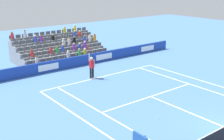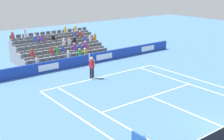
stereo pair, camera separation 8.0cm
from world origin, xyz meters
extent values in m
cube|color=white|center=(0.00, -11.89, 0.00)|extent=(10.97, 0.10, 0.01)
cube|color=white|center=(0.00, -6.40, 0.00)|extent=(8.23, 0.10, 0.01)
cube|color=white|center=(0.00, -3.20, 0.00)|extent=(0.10, 6.40, 0.01)
cube|color=white|center=(4.12, -5.95, 0.00)|extent=(0.10, 11.89, 0.01)
cube|color=white|center=(-4.12, -5.95, 0.00)|extent=(0.10, 11.89, 0.01)
cube|color=white|center=(5.49, -5.95, 0.00)|extent=(0.10, 11.89, 0.01)
cube|color=white|center=(-5.49, -5.95, 0.00)|extent=(0.10, 11.89, 0.01)
cube|color=white|center=(0.00, -11.79, 0.00)|extent=(0.10, 0.20, 0.01)
cube|color=#193899|center=(0.00, -15.73, 0.48)|extent=(23.51, 0.20, 0.96)
cube|color=white|center=(-8.82, -15.62, 0.48)|extent=(1.88, 0.01, 0.54)
cube|color=white|center=(-2.94, -15.62, 0.48)|extent=(1.88, 0.01, 0.54)
cube|color=white|center=(2.94, -15.62, 0.48)|extent=(1.88, 0.01, 0.54)
cylinder|color=black|center=(0.84, -12.04, 0.45)|extent=(0.16, 0.16, 0.90)
cylinder|color=black|center=(1.08, -12.01, 0.45)|extent=(0.16, 0.16, 0.90)
cube|color=white|center=(0.84, -12.04, 0.04)|extent=(0.16, 0.28, 0.08)
cube|color=white|center=(1.08, -12.01, 0.04)|extent=(0.16, 0.28, 0.08)
cube|color=red|center=(0.96, -12.03, 1.20)|extent=(0.27, 0.39, 0.60)
sphere|color=beige|center=(0.96, -12.03, 1.66)|extent=(0.24, 0.24, 0.24)
cylinder|color=beige|center=(1.18, -11.99, 1.81)|extent=(0.09, 0.09, 0.62)
cylinder|color=beige|center=(0.73, -12.01, 1.22)|extent=(0.09, 0.09, 0.56)
cylinder|color=black|center=(1.18, -11.99, 2.26)|extent=(0.04, 0.04, 0.28)
torus|color=red|center=(1.18, -11.99, 2.54)|extent=(0.08, 0.31, 0.31)
sphere|color=#D1E533|center=(1.18, -11.99, 2.82)|extent=(0.07, 0.07, 0.07)
cube|color=#474C54|center=(6.69, -0.43, 1.93)|extent=(0.56, 0.05, 0.04)
cube|color=gray|center=(0.00, -16.80, 0.21)|extent=(8.68, 0.95, 0.42)
cube|color=#545960|center=(-4.03, -16.80, 0.52)|extent=(0.48, 0.44, 0.20)
cube|color=#545960|center=(-4.03, -17.00, 0.77)|extent=(0.48, 0.04, 0.30)
cube|color=#545960|center=(-3.41, -16.80, 0.52)|extent=(0.48, 0.44, 0.20)
cube|color=#545960|center=(-3.41, -17.00, 0.77)|extent=(0.48, 0.04, 0.30)
cube|color=#545960|center=(-2.79, -16.80, 0.52)|extent=(0.48, 0.44, 0.20)
cube|color=#545960|center=(-2.79, -17.00, 0.77)|extent=(0.48, 0.04, 0.30)
cube|color=#545960|center=(-2.17, -16.80, 0.52)|extent=(0.48, 0.44, 0.20)
cube|color=#545960|center=(-2.17, -17.00, 0.77)|extent=(0.48, 0.04, 0.30)
cube|color=#545960|center=(-1.55, -16.80, 0.52)|extent=(0.48, 0.44, 0.20)
cube|color=#545960|center=(-1.55, -17.00, 0.77)|extent=(0.48, 0.04, 0.30)
cube|color=#545960|center=(-0.93, -16.80, 0.52)|extent=(0.48, 0.44, 0.20)
cube|color=#545960|center=(-0.93, -17.00, 0.77)|extent=(0.48, 0.04, 0.30)
cube|color=#545960|center=(-0.31, -16.80, 0.52)|extent=(0.48, 0.44, 0.20)
cube|color=#545960|center=(-0.31, -17.00, 0.77)|extent=(0.48, 0.04, 0.30)
cube|color=#545960|center=(0.31, -16.80, 0.52)|extent=(0.48, 0.44, 0.20)
cube|color=#545960|center=(0.31, -17.00, 0.77)|extent=(0.48, 0.04, 0.30)
cube|color=#545960|center=(0.93, -16.80, 0.52)|extent=(0.48, 0.44, 0.20)
cube|color=#545960|center=(0.93, -17.00, 0.77)|extent=(0.48, 0.04, 0.30)
cube|color=#545960|center=(1.55, -16.80, 0.52)|extent=(0.48, 0.44, 0.20)
cube|color=#545960|center=(1.55, -17.00, 0.77)|extent=(0.48, 0.04, 0.30)
cube|color=#545960|center=(2.17, -16.80, 0.52)|extent=(0.48, 0.44, 0.20)
cube|color=#545960|center=(2.17, -17.00, 0.77)|extent=(0.48, 0.04, 0.30)
cube|color=#545960|center=(2.79, -16.80, 0.52)|extent=(0.48, 0.44, 0.20)
cube|color=#545960|center=(2.79, -17.00, 0.77)|extent=(0.48, 0.04, 0.30)
cube|color=#545960|center=(3.41, -16.80, 0.52)|extent=(0.48, 0.44, 0.20)
cube|color=#545960|center=(3.41, -17.00, 0.77)|extent=(0.48, 0.04, 0.30)
cube|color=#545960|center=(4.03, -16.80, 0.52)|extent=(0.48, 0.44, 0.20)
cube|color=#545960|center=(4.03, -17.00, 0.77)|extent=(0.48, 0.04, 0.30)
cube|color=gray|center=(0.00, -17.75, 0.42)|extent=(8.68, 0.95, 0.84)
cube|color=#545960|center=(-4.03, -17.75, 0.94)|extent=(0.48, 0.44, 0.20)
cube|color=#545960|center=(-4.03, -17.95, 1.19)|extent=(0.48, 0.04, 0.30)
cube|color=#545960|center=(-3.41, -17.75, 0.94)|extent=(0.48, 0.44, 0.20)
cube|color=#545960|center=(-3.41, -17.95, 1.19)|extent=(0.48, 0.04, 0.30)
cube|color=#545960|center=(-2.79, -17.75, 0.94)|extent=(0.48, 0.44, 0.20)
cube|color=#545960|center=(-2.79, -17.95, 1.19)|extent=(0.48, 0.04, 0.30)
cube|color=#545960|center=(-2.17, -17.75, 0.94)|extent=(0.48, 0.44, 0.20)
cube|color=#545960|center=(-2.17, -17.95, 1.19)|extent=(0.48, 0.04, 0.30)
cube|color=#545960|center=(-1.55, -17.75, 0.94)|extent=(0.48, 0.44, 0.20)
cube|color=#545960|center=(-1.55, -17.95, 1.19)|extent=(0.48, 0.04, 0.30)
cube|color=#545960|center=(-0.93, -17.75, 0.94)|extent=(0.48, 0.44, 0.20)
cube|color=#545960|center=(-0.93, -17.95, 1.19)|extent=(0.48, 0.04, 0.30)
cube|color=#545960|center=(-0.31, -17.75, 0.94)|extent=(0.48, 0.44, 0.20)
cube|color=#545960|center=(-0.31, -17.95, 1.19)|extent=(0.48, 0.04, 0.30)
cube|color=#545960|center=(0.31, -17.75, 0.94)|extent=(0.48, 0.44, 0.20)
cube|color=#545960|center=(0.31, -17.95, 1.19)|extent=(0.48, 0.04, 0.30)
cube|color=#545960|center=(0.93, -17.75, 0.94)|extent=(0.48, 0.44, 0.20)
cube|color=#545960|center=(0.93, -17.95, 1.19)|extent=(0.48, 0.04, 0.30)
cube|color=#545960|center=(1.55, -17.75, 0.94)|extent=(0.48, 0.44, 0.20)
cube|color=#545960|center=(1.55, -17.95, 1.19)|extent=(0.48, 0.04, 0.30)
cube|color=#545960|center=(2.17, -17.75, 0.94)|extent=(0.48, 0.44, 0.20)
cube|color=#545960|center=(2.17, -17.95, 1.19)|extent=(0.48, 0.04, 0.30)
cube|color=#545960|center=(2.79, -17.75, 0.94)|extent=(0.48, 0.44, 0.20)
cube|color=#545960|center=(2.79, -17.95, 1.19)|extent=(0.48, 0.04, 0.30)
cube|color=#545960|center=(3.41, -17.75, 0.94)|extent=(0.48, 0.44, 0.20)
cube|color=#545960|center=(3.41, -17.95, 1.19)|extent=(0.48, 0.04, 0.30)
cube|color=#545960|center=(4.03, -17.75, 0.94)|extent=(0.48, 0.44, 0.20)
cube|color=#545960|center=(4.03, -17.95, 1.19)|extent=(0.48, 0.04, 0.30)
cube|color=gray|center=(0.00, -18.70, 0.63)|extent=(8.68, 0.95, 1.26)
cube|color=#545960|center=(-4.03, -18.70, 1.36)|extent=(0.48, 0.44, 0.20)
cube|color=#545960|center=(-4.03, -18.90, 1.61)|extent=(0.48, 0.04, 0.30)
cube|color=#545960|center=(-3.41, -18.70, 1.36)|extent=(0.48, 0.44, 0.20)
cube|color=#545960|center=(-3.41, -18.90, 1.61)|extent=(0.48, 0.04, 0.30)
cube|color=#545960|center=(-2.79, -18.70, 1.36)|extent=(0.48, 0.44, 0.20)
cube|color=#545960|center=(-2.79, -18.90, 1.61)|extent=(0.48, 0.04, 0.30)
cube|color=#545960|center=(-2.17, -18.70, 1.36)|extent=(0.48, 0.44, 0.20)
cube|color=#545960|center=(-2.17, -18.90, 1.61)|extent=(0.48, 0.04, 0.30)
cube|color=#545960|center=(-1.55, -18.70, 1.36)|extent=(0.48, 0.44, 0.20)
cube|color=#545960|center=(-1.55, -18.90, 1.61)|extent=(0.48, 0.04, 0.30)
cube|color=#545960|center=(-0.93, -18.70, 1.36)|extent=(0.48, 0.44, 0.20)
cube|color=#545960|center=(-0.93, -18.90, 1.61)|extent=(0.48, 0.04, 0.30)
cube|color=#545960|center=(-0.31, -18.70, 1.36)|extent=(0.48, 0.44, 0.20)
cube|color=#545960|center=(-0.31, -18.90, 1.61)|extent=(0.48, 0.04, 0.30)
cube|color=#545960|center=(0.31, -18.70, 1.36)|extent=(0.48, 0.44, 0.20)
cube|color=#545960|center=(0.31, -18.90, 1.61)|extent=(0.48, 0.04, 0.30)
cube|color=#545960|center=(0.93, -18.70, 1.36)|extent=(0.48, 0.44, 0.20)
cube|color=#545960|center=(0.93, -18.90, 1.61)|extent=(0.48, 0.04, 0.30)
cube|color=#545960|center=(1.55, -18.70, 1.36)|extent=(0.48, 0.44, 0.20)
cube|color=#545960|center=(1.55, -18.90, 1.61)|extent=(0.48, 0.04, 0.30)
cube|color=#545960|center=(2.17, -18.70, 1.36)|extent=(0.48, 0.44, 0.20)
cube|color=#545960|center=(2.17, -18.90, 1.61)|extent=(0.48, 0.04, 0.30)
cube|color=#545960|center=(2.79, -18.70, 1.36)|extent=(0.48, 0.44, 0.20)
cube|color=#545960|center=(2.79, -18.90, 1.61)|extent=(0.48, 0.04, 0.30)
cube|color=#545960|center=(3.41, -18.70, 1.36)|extent=(0.48, 0.44, 0.20)
cube|color=#545960|center=(3.41, -18.90, 1.61)|extent=(0.48, 0.04, 0.30)
cube|color=#545960|center=(4.03, -18.70, 1.36)|extent=(0.48, 0.44, 0.20)
cube|color=#545960|center=(4.03, -18.90, 1.61)|extent=(0.48, 0.04, 0.30)
cube|color=gray|center=(0.00, -19.65, 0.84)|extent=(8.68, 0.95, 1.68)
cube|color=#545960|center=(-4.03, -19.65, 1.78)|extent=(0.48, 0.44, 0.20)
cube|color=#545960|center=(-4.03, -19.85, 2.03)|extent=(0.48, 0.04, 0.30)
cube|color=#545960|center=(-3.41, -19.65, 1.78)|extent=(0.48, 0.44, 0.20)
cube|color=#545960|center=(-3.41, -19.85, 2.03)|extent=(0.48, 0.04, 0.30)
cube|color=#545960|center=(-2.79, -19.65, 1.78)|extent=(0.48, 0.44, 0.20)
cube|color=#545960|center=(-2.79, -19.85, 2.03)|extent=(0.48, 0.04, 0.30)
cube|color=#545960|center=(-2.17, -19.65, 1.78)|extent=(0.48, 0.44, 0.20)
cube|color=#545960|center=(-2.17, -19.85, 2.03)|extent=(0.48, 0.04, 0.30)
cube|color=#545960|center=(-1.55, -19.65, 1.78)|extent=(0.48, 0.44, 0.20)
cube|color=#545960|center=(-1.55, -19.85, 2.03)|extent=(0.48, 0.04, 0.30)
cube|color=#545960|center=(-0.93, -19.65, 1.78)|extent=(0.48, 0.44, 0.20)
cube|color=#545960|center=(-0.93, -19.85, 2.03)|extent=(0.48, 0.04, 0.30)
cube|color=#545960|center=(-0.31, -19.65, 1.78)|extent=(0.48, 0.44, 0.20)
cube|color=#545960|center=(-0.31, -19.85, 2.03)|extent=(0.48, 0.04, 0.30)
cube|color=#545960|center=(0.31, -19.65, 1.78)|extent=(0.48, 0.44, 0.20)
cube|color=#545960|center=(0.31, -19.85, 2.03)|extent=(0.48, 0.04, 0.30)
cube|color=#545960|center=(0.93, -19.65, 1.78)|extent=(0.48, 0.44, 0.20)
cube|color=#545960|center=(0.93, -19.85, 2.03)|extent=(0.48, 0.04, 0.30)
cube|color=#545960|center=(1.55, -19.65, 1.78)|extent=(0.48, 0.44, 0.20)
cube|color=#545960|center=(1.55, -19.85, 2.03)|extent=(0.48, 0.04, 0.30)
cube|color=#545960|center=(2.17, -19.65, 1.78)|extent=(0.48, 0.44, 0.20)
cube|color=#545960|center=(2.17, -19.85, 2.03)|extent=(0.48, 0.04, 0.30)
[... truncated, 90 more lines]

